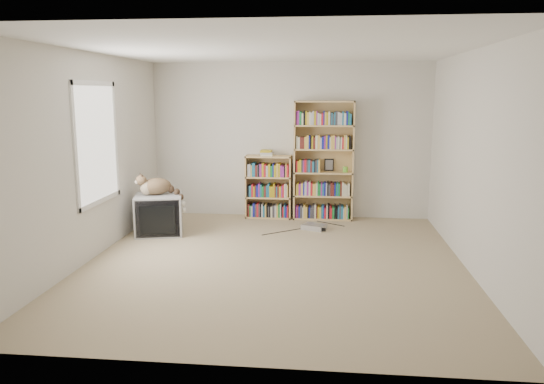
# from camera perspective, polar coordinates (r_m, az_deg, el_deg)

# --- Properties ---
(floor) EXTENTS (4.50, 5.00, 0.01)m
(floor) POSITION_cam_1_polar(r_m,az_deg,el_deg) (6.46, 0.28, -7.56)
(floor) COLOR tan
(floor) RESTS_ON ground
(wall_back) EXTENTS (4.50, 0.02, 2.50)m
(wall_back) POSITION_cam_1_polar(r_m,az_deg,el_deg) (8.66, 1.96, 5.53)
(wall_back) COLOR beige
(wall_back) RESTS_ON floor
(wall_front) EXTENTS (4.50, 0.02, 2.50)m
(wall_front) POSITION_cam_1_polar(r_m,az_deg,el_deg) (3.73, -3.57, -1.17)
(wall_front) COLOR beige
(wall_front) RESTS_ON floor
(wall_left) EXTENTS (0.02, 5.00, 2.50)m
(wall_left) POSITION_cam_1_polar(r_m,az_deg,el_deg) (6.79, -19.01, 3.57)
(wall_left) COLOR beige
(wall_left) RESTS_ON floor
(wall_right) EXTENTS (0.02, 5.00, 2.50)m
(wall_right) POSITION_cam_1_polar(r_m,az_deg,el_deg) (6.36, 20.91, 3.02)
(wall_right) COLOR beige
(wall_right) RESTS_ON floor
(ceiling) EXTENTS (4.50, 5.00, 0.02)m
(ceiling) POSITION_cam_1_polar(r_m,az_deg,el_deg) (6.16, 0.30, 15.15)
(ceiling) COLOR white
(ceiling) RESTS_ON wall_back
(window) EXTENTS (0.02, 1.22, 1.52)m
(window) POSITION_cam_1_polar(r_m,az_deg,el_deg) (6.95, -18.30, 5.01)
(window) COLOR white
(window) RESTS_ON wall_left
(crt_tv) EXTENTS (0.78, 0.74, 0.57)m
(crt_tv) POSITION_cam_1_polar(r_m,az_deg,el_deg) (7.84, -12.07, -2.37)
(crt_tv) COLOR #9C9C9F
(crt_tv) RESTS_ON floor
(cat) EXTENTS (0.75, 0.48, 0.53)m
(cat) POSITION_cam_1_polar(r_m,az_deg,el_deg) (7.78, -11.96, 0.36)
(cat) COLOR #392417
(cat) RESTS_ON crt_tv
(bookcase_tall) EXTENTS (0.95, 0.30, 1.90)m
(bookcase_tall) POSITION_cam_1_polar(r_m,az_deg,el_deg) (8.54, 5.57, 3.03)
(bookcase_tall) COLOR tan
(bookcase_tall) RESTS_ON floor
(bookcase_short) EXTENTS (0.74, 0.30, 1.02)m
(bookcase_short) POSITION_cam_1_polar(r_m,az_deg,el_deg) (8.65, -0.36, 0.35)
(bookcase_short) COLOR tan
(bookcase_short) RESTS_ON floor
(book_stack) EXTENTS (0.21, 0.27, 0.09)m
(book_stack) POSITION_cam_1_polar(r_m,az_deg,el_deg) (8.55, -0.53, 4.23)
(book_stack) COLOR red
(book_stack) RESTS_ON bookcase_short
(green_mug) EXTENTS (0.08, 0.08, 0.09)m
(green_mug) POSITION_cam_1_polar(r_m,az_deg,el_deg) (8.53, 7.90, 2.44)
(green_mug) COLOR #6DC538
(green_mug) RESTS_ON bookcase_tall
(framed_print) EXTENTS (0.15, 0.05, 0.20)m
(framed_print) POSITION_cam_1_polar(r_m,az_deg,el_deg) (8.62, 6.16, 2.93)
(framed_print) COLOR black
(framed_print) RESTS_ON bookcase_tall
(dvd_player) EXTENTS (0.40, 0.35, 0.08)m
(dvd_player) POSITION_cam_1_polar(r_m,az_deg,el_deg) (7.99, 4.54, -3.75)
(dvd_player) COLOR silver
(dvd_player) RESTS_ON floor
(wall_outlet) EXTENTS (0.01, 0.08, 0.13)m
(wall_outlet) POSITION_cam_1_polar(r_m,az_deg,el_deg) (8.29, -14.22, -1.52)
(wall_outlet) COLOR silver
(wall_outlet) RESTS_ON wall_left
(floor_cables) EXTENTS (1.20, 0.70, 0.01)m
(floor_cables) POSITION_cam_1_polar(r_m,az_deg,el_deg) (8.13, 4.31, -3.75)
(floor_cables) COLOR black
(floor_cables) RESTS_ON floor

